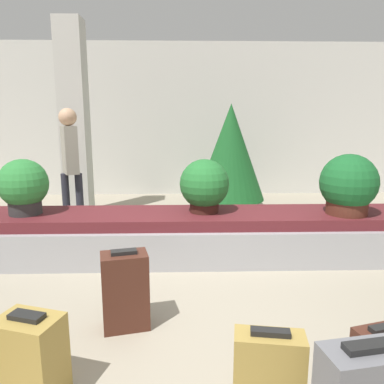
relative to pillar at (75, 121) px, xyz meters
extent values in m
plane|color=#9E937F|center=(1.88, -3.52, -1.60)|extent=(18.00, 18.00, 0.00)
cube|color=beige|center=(1.88, 1.83, 0.00)|extent=(18.00, 0.06, 3.20)
cube|color=#9E9EA3|center=(1.88, -1.98, -1.39)|extent=(6.09, 0.96, 0.42)
cube|color=#5B1E23|center=(1.88, -1.98, -1.11)|extent=(5.84, 0.80, 0.13)
cube|color=beige|center=(0.00, 0.00, 0.00)|extent=(0.42, 0.42, 3.20)
cube|color=black|center=(2.54, -4.91, -0.88)|extent=(0.22, 0.10, 0.03)
cube|color=#A3843D|center=(0.85, -4.29, -1.34)|extent=(0.43, 0.36, 0.52)
cube|color=black|center=(0.85, -4.29, -1.06)|extent=(0.22, 0.15, 0.03)
cube|color=#472319|center=(2.91, -4.40, -1.36)|extent=(0.34, 0.25, 0.47)
cube|color=black|center=(2.91, -4.40, -1.11)|extent=(0.18, 0.10, 0.03)
cube|color=#472319|center=(1.30, -3.53, -1.29)|extent=(0.41, 0.31, 0.62)
cube|color=black|center=(1.30, -3.53, -0.96)|extent=(0.21, 0.13, 0.03)
cube|color=#A3843D|center=(2.22, -4.55, -1.32)|extent=(0.40, 0.22, 0.55)
cube|color=black|center=(2.22, -4.55, -1.03)|extent=(0.21, 0.09, 0.03)
cylinder|color=#4C2319|center=(3.69, -2.09, -0.95)|extent=(0.47, 0.47, 0.20)
sphere|color=#195B28|center=(3.69, -2.09, -0.67)|extent=(0.66, 0.66, 0.66)
cylinder|color=#381914|center=(2.03, -1.95, -0.96)|extent=(0.35, 0.35, 0.18)
sphere|color=#236B2D|center=(2.03, -1.95, -0.71)|extent=(0.59, 0.59, 0.59)
cylinder|color=#2D2D2D|center=(-0.08, -1.99, -0.95)|extent=(0.37, 0.37, 0.21)
sphere|color=#2D7F38|center=(-0.08, -1.99, -0.69)|extent=(0.57, 0.57, 0.57)
cylinder|color=#282833|center=(0.05, -0.87, -1.17)|extent=(0.11, 0.11, 0.86)
cylinder|color=#282833|center=(0.25, -0.87, -1.17)|extent=(0.11, 0.11, 0.86)
cube|color=gray|center=(0.15, -0.87, -0.40)|extent=(0.31, 0.37, 0.68)
sphere|color=tan|center=(0.15, -0.87, 0.07)|extent=(0.25, 0.25, 0.25)
cylinder|color=#4C331E|center=(2.64, 0.46, -1.51)|extent=(0.16, 0.16, 0.18)
cone|color=#195623|center=(2.64, 0.46, -0.56)|extent=(1.27, 1.27, 1.73)
camera|label=1|loc=(1.76, -6.31, 0.07)|focal=35.00mm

